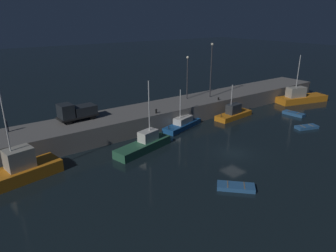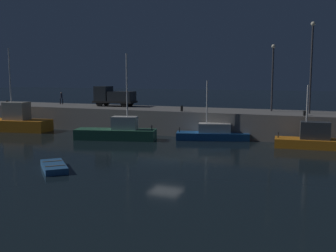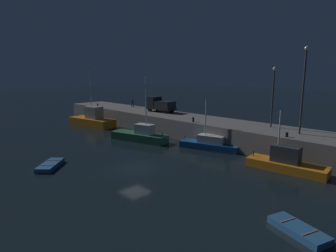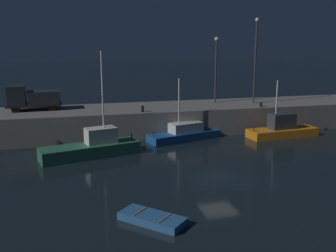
{
  "view_description": "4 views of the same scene",
  "coord_description": "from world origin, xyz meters",
  "px_view_note": "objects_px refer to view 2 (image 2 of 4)",
  "views": [
    {
      "loc": [
        -27.46,
        -23.55,
        16.3
      ],
      "look_at": [
        -4.31,
        8.17,
        2.22
      ],
      "focal_mm": 33.02,
      "sensor_mm": 36.0,
      "label": 1
    },
    {
      "loc": [
        11.54,
        -28.17,
        6.56
      ],
      "look_at": [
        -3.22,
        8.45,
        1.57
      ],
      "focal_mm": 42.39,
      "sensor_mm": 36.0,
      "label": 2
    },
    {
      "loc": [
        21.3,
        -16.25,
        9.25
      ],
      "look_at": [
        -4.97,
        9.45,
        2.33
      ],
      "focal_mm": 30.18,
      "sensor_mm": 36.0,
      "label": 3
    },
    {
      "loc": [
        -10.18,
        -25.57,
        9.88
      ],
      "look_at": [
        -1.5,
        9.21,
        1.92
      ],
      "focal_mm": 42.58,
      "sensor_mm": 36.0,
      "label": 4
    }
  ],
  "objects_px": {
    "fishing_trawler_red": "(13,122)",
    "fishing_boat_orange": "(316,140)",
    "fishing_boat_grey": "(213,133)",
    "lamp_post_east": "(311,61)",
    "bollard_west": "(304,113)",
    "bollard_central": "(182,108)",
    "fishing_boat_blue": "(117,132)",
    "bollard_east": "(7,103)",
    "dockworker": "(61,97)",
    "utility_truck": "(114,96)",
    "lamp_post_west": "(273,72)",
    "dinghy_red_small": "(54,167)"
  },
  "relations": [
    {
      "from": "fishing_boat_grey",
      "to": "lamp_post_east",
      "type": "relative_size",
      "value": 0.83
    },
    {
      "from": "dinghy_red_small",
      "to": "bollard_west",
      "type": "relative_size",
      "value": 7.6
    },
    {
      "from": "fishing_boat_blue",
      "to": "fishing_boat_grey",
      "type": "height_order",
      "value": "fishing_boat_blue"
    },
    {
      "from": "fishing_boat_grey",
      "to": "lamp_post_east",
      "type": "xyz_separation_m",
      "value": [
        9.15,
        3.76,
        7.4
      ]
    },
    {
      "from": "fishing_trawler_red",
      "to": "dinghy_red_small",
      "type": "xyz_separation_m",
      "value": [
        17.23,
        -14.54,
        -0.88
      ]
    },
    {
      "from": "fishing_boat_orange",
      "to": "bollard_east",
      "type": "distance_m",
      "value": 38.58
    },
    {
      "from": "fishing_boat_blue",
      "to": "lamp_post_west",
      "type": "height_order",
      "value": "lamp_post_west"
    },
    {
      "from": "fishing_boat_orange",
      "to": "dockworker",
      "type": "height_order",
      "value": "fishing_boat_orange"
    },
    {
      "from": "bollard_west",
      "to": "bollard_east",
      "type": "relative_size",
      "value": 0.76
    },
    {
      "from": "dinghy_red_small",
      "to": "lamp_post_east",
      "type": "height_order",
      "value": "lamp_post_east"
    },
    {
      "from": "bollard_central",
      "to": "fishing_boat_blue",
      "type": "bearing_deg",
      "value": -136.52
    },
    {
      "from": "fishing_boat_blue",
      "to": "bollard_east",
      "type": "bearing_deg",
      "value": 165.78
    },
    {
      "from": "fishing_boat_blue",
      "to": "lamp_post_east",
      "type": "height_order",
      "value": "lamp_post_east"
    },
    {
      "from": "fishing_boat_orange",
      "to": "dockworker",
      "type": "relative_size",
      "value": 4.54
    },
    {
      "from": "fishing_trawler_red",
      "to": "dockworker",
      "type": "bearing_deg",
      "value": 83.73
    },
    {
      "from": "dockworker",
      "to": "bollard_west",
      "type": "height_order",
      "value": "dockworker"
    },
    {
      "from": "bollard_west",
      "to": "bollard_east",
      "type": "xyz_separation_m",
      "value": [
        -37.24,
        -0.11,
        0.08
      ]
    },
    {
      "from": "bollard_central",
      "to": "bollard_east",
      "type": "xyz_separation_m",
      "value": [
        -24.47,
        -0.13,
        0.0
      ]
    },
    {
      "from": "fishing_boat_orange",
      "to": "bollard_west",
      "type": "relative_size",
      "value": 15.48
    },
    {
      "from": "fishing_boat_orange",
      "to": "dinghy_red_small",
      "type": "xyz_separation_m",
      "value": [
        -16.85,
        -15.82,
        -0.58
      ]
    },
    {
      "from": "lamp_post_east",
      "to": "utility_truck",
      "type": "bearing_deg",
      "value": 176.9
    },
    {
      "from": "fishing_boat_grey",
      "to": "bollard_west",
      "type": "bearing_deg",
      "value": 8.47
    },
    {
      "from": "lamp_post_east",
      "to": "lamp_post_west",
      "type": "bearing_deg",
      "value": 159.1
    },
    {
      "from": "bollard_central",
      "to": "dockworker",
      "type": "bearing_deg",
      "value": 167.18
    },
    {
      "from": "fishing_boat_blue",
      "to": "dockworker",
      "type": "relative_size",
      "value": 5.36
    },
    {
      "from": "fishing_boat_grey",
      "to": "lamp_post_east",
      "type": "bearing_deg",
      "value": 22.35
    },
    {
      "from": "lamp_post_east",
      "to": "bollard_west",
      "type": "bearing_deg",
      "value": -97.65
    },
    {
      "from": "bollard_west",
      "to": "bollard_east",
      "type": "height_order",
      "value": "bollard_east"
    },
    {
      "from": "fishing_trawler_red",
      "to": "lamp_post_west",
      "type": "bearing_deg",
      "value": 14.95
    },
    {
      "from": "lamp_post_east",
      "to": "bollard_central",
      "type": "height_order",
      "value": "lamp_post_east"
    },
    {
      "from": "fishing_boat_orange",
      "to": "utility_truck",
      "type": "relative_size",
      "value": 1.37
    },
    {
      "from": "dinghy_red_small",
      "to": "lamp_post_east",
      "type": "bearing_deg",
      "value": 52.47
    },
    {
      "from": "fishing_boat_blue",
      "to": "lamp_post_east",
      "type": "relative_size",
      "value": 0.95
    },
    {
      "from": "fishing_trawler_red",
      "to": "lamp_post_east",
      "type": "relative_size",
      "value": 1.06
    },
    {
      "from": "lamp_post_west",
      "to": "dockworker",
      "type": "xyz_separation_m",
      "value": [
        -28.31,
        0.42,
        -3.34
      ]
    },
    {
      "from": "fishing_trawler_red",
      "to": "fishing_boat_grey",
      "type": "distance_m",
      "value": 24.2
    },
    {
      "from": "fishing_trawler_red",
      "to": "fishing_boat_orange",
      "type": "xyz_separation_m",
      "value": [
        34.08,
        1.28,
        -0.31
      ]
    },
    {
      "from": "lamp_post_east",
      "to": "utility_truck",
      "type": "xyz_separation_m",
      "value": [
        -23.71,
        1.28,
        -4.06
      ]
    },
    {
      "from": "bollard_central",
      "to": "lamp_post_west",
      "type": "bearing_deg",
      "value": 23.49
    },
    {
      "from": "fishing_boat_grey",
      "to": "bollard_east",
      "type": "height_order",
      "value": "fishing_boat_grey"
    },
    {
      "from": "fishing_boat_blue",
      "to": "dockworker",
      "type": "distance_m",
      "value": 17.04
    },
    {
      "from": "fishing_boat_orange",
      "to": "fishing_boat_grey",
      "type": "height_order",
      "value": "fishing_boat_grey"
    },
    {
      "from": "lamp_post_west",
      "to": "bollard_east",
      "type": "distance_m",
      "value": 34.05
    },
    {
      "from": "fishing_trawler_red",
      "to": "fishing_boat_grey",
      "type": "relative_size",
      "value": 1.28
    },
    {
      "from": "bollard_west",
      "to": "bollard_central",
      "type": "xyz_separation_m",
      "value": [
        -12.77,
        0.02,
        0.07
      ]
    },
    {
      "from": "bollard_east",
      "to": "dockworker",
      "type": "bearing_deg",
      "value": 40.6
    },
    {
      "from": "fishing_trawler_red",
      "to": "dockworker",
      "type": "xyz_separation_m",
      "value": [
        0.9,
        8.22,
        2.56
      ]
    },
    {
      "from": "fishing_boat_blue",
      "to": "lamp_post_west",
      "type": "distance_m",
      "value": 18.03
    },
    {
      "from": "fishing_boat_grey",
      "to": "dinghy_red_small",
      "type": "height_order",
      "value": "fishing_boat_grey"
    },
    {
      "from": "fishing_boat_blue",
      "to": "utility_truck",
      "type": "xyz_separation_m",
      "value": [
        -5.34,
        8.71,
        3.18
      ]
    }
  ]
}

